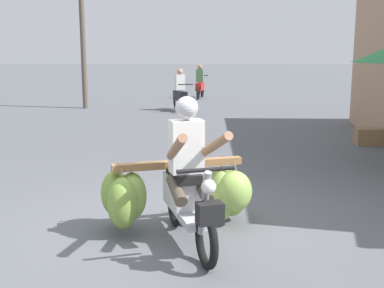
% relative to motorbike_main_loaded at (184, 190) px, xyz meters
% --- Properties ---
extents(ground_plane, '(120.00, 120.00, 0.00)m').
position_rel_motorbike_main_loaded_xyz_m(ground_plane, '(-0.23, 0.11, -0.49)').
color(ground_plane, '#56595E').
extents(motorbike_main_loaded, '(1.79, 1.97, 1.58)m').
position_rel_motorbike_main_loaded_xyz_m(motorbike_main_loaded, '(0.00, 0.00, 0.00)').
color(motorbike_main_loaded, black).
rests_on(motorbike_main_loaded, ground).
extents(motorbike_distant_ahead_left, '(0.52, 1.62, 1.40)m').
position_rel_motorbike_main_loaded_xyz_m(motorbike_distant_ahead_left, '(-0.05, 15.22, 0.08)').
color(motorbike_distant_ahead_left, black).
rests_on(motorbike_distant_ahead_left, ground).
extents(motorbike_distant_ahead_right, '(0.73, 1.55, 1.40)m').
position_rel_motorbike_main_loaded_xyz_m(motorbike_distant_ahead_right, '(-0.64, 11.05, 0.08)').
color(motorbike_distant_ahead_right, black).
rests_on(motorbike_distant_ahead_right, ground).
extents(produce_crate, '(0.56, 0.40, 0.36)m').
position_rel_motorbike_main_loaded_xyz_m(produce_crate, '(3.77, 5.30, -0.31)').
color(produce_crate, olive).
rests_on(produce_crate, ground).
extents(utility_pole, '(0.18, 0.18, 5.53)m').
position_rel_motorbike_main_loaded_xyz_m(utility_pole, '(-4.00, 11.68, 2.27)').
color(utility_pole, brown).
rests_on(utility_pole, ground).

